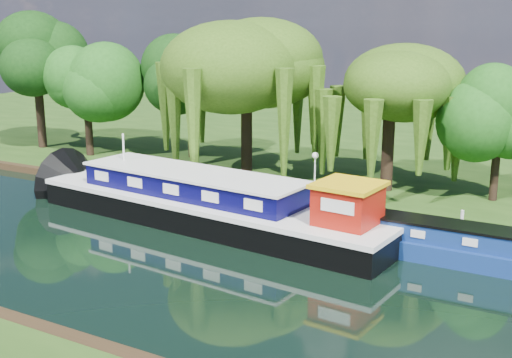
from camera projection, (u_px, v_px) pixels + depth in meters
The scene contains 13 objects.
ground at pixel (202, 262), 27.41m from camera, with size 120.00×120.00×0.00m, color black.
far_bank at pixel (420, 137), 56.12m from camera, with size 120.00×52.00×0.45m, color #1D3C10.
dutch_barge at pixel (212, 204), 32.32m from camera, with size 20.35×6.29×4.23m.
narrowboat at pixel (447, 246), 27.49m from camera, with size 12.29×2.08×1.79m.
red_dinghy at pixel (115, 199), 37.18m from camera, with size 2.54×3.56×0.74m, color maroon.
willow_left at pixel (246, 69), 39.16m from camera, with size 7.78×7.78×9.33m.
willow_right at pixel (390, 96), 36.18m from camera, with size 6.19×6.19×7.53m.
tree_far_left at pixel (86, 81), 46.17m from camera, with size 4.90×4.90×7.90m.
tree_far_back at pixel (36, 63), 48.96m from camera, with size 5.56×5.56×9.36m.
tree_far_mid at pixel (191, 81), 45.46m from camera, with size 4.88×4.88×7.99m.
tree_far_right at pixel (500, 121), 34.32m from camera, with size 3.90×3.90×6.38m.
lamppost at pixel (315, 163), 35.49m from camera, with size 0.36×0.36×2.56m.
mooring_posts at pixel (281, 194), 34.53m from camera, with size 19.16×0.16×1.00m.
Camera 1 is at (14.71, -21.32, 9.93)m, focal length 45.00 mm.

